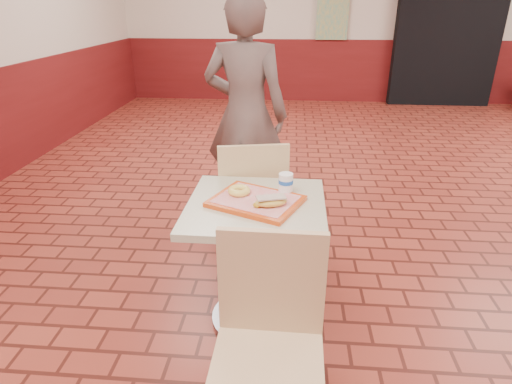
# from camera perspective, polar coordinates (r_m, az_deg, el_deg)

# --- Properties ---
(wainscot_band) EXTENTS (8.00, 10.00, 1.00)m
(wainscot_band) POSITION_cam_1_polar(r_m,az_deg,el_deg) (2.96, 28.36, -0.40)
(wainscot_band) COLOR #581011
(wainscot_band) RESTS_ON ground
(corridor_doorway) EXTENTS (1.60, 0.22, 2.20)m
(corridor_doorway) POSITION_cam_1_polar(r_m,az_deg,el_deg) (7.75, 24.16, 18.66)
(corridor_doorway) COLOR black
(corridor_doorway) RESTS_ON ground
(main_table) EXTENTS (0.66, 0.66, 0.70)m
(main_table) POSITION_cam_1_polar(r_m,az_deg,el_deg) (2.16, 0.00, -6.97)
(main_table) COLOR #B5B192
(main_table) RESTS_ON ground
(chair_main_front) EXTENTS (0.40, 0.40, 0.86)m
(chair_main_front) POSITION_cam_1_polar(r_m,az_deg,el_deg) (1.62, 1.73, -18.79)
(chair_main_front) COLOR tan
(chair_main_front) RESTS_ON ground
(chair_main_back) EXTENTS (0.47, 0.47, 0.86)m
(chair_main_back) POSITION_cam_1_polar(r_m,az_deg,el_deg) (2.58, -0.56, -1.07)
(chair_main_back) COLOR #D6B780
(chair_main_back) RESTS_ON ground
(customer) EXTENTS (0.66, 0.49, 1.67)m
(customer) POSITION_cam_1_polar(r_m,az_deg,el_deg) (3.11, -1.38, 10.21)
(customer) COLOR brown
(customer) RESTS_ON ground
(serving_tray) EXTENTS (0.40, 0.31, 0.02)m
(serving_tray) POSITION_cam_1_polar(r_m,az_deg,el_deg) (2.04, 0.00, -1.22)
(serving_tray) COLOR #C33E0E
(serving_tray) RESTS_ON main_table
(ring_donut) EXTENTS (0.11, 0.11, 0.03)m
(ring_donut) POSITION_cam_1_polar(r_m,az_deg,el_deg) (2.08, -2.27, 0.19)
(ring_donut) COLOR #EDCE56
(ring_donut) RESTS_ON serving_tray
(long_john_donut) EXTENTS (0.17, 0.11, 0.05)m
(long_john_donut) POSITION_cam_1_polar(r_m,az_deg,el_deg) (1.96, 1.91, -1.30)
(long_john_donut) COLOR gold
(long_john_donut) RESTS_ON serving_tray
(paper_cup) EXTENTS (0.07, 0.07, 0.09)m
(paper_cup) POSITION_cam_1_polar(r_m,az_deg,el_deg) (2.11, 3.99, 1.32)
(paper_cup) COLOR white
(paper_cup) RESTS_ON serving_tray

